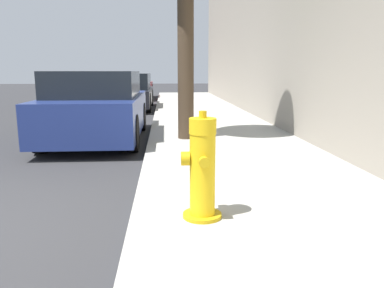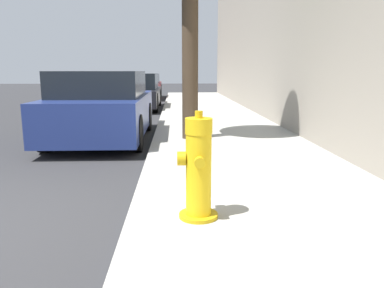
# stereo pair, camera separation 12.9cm
# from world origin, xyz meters

# --- Properties ---
(sidewalk_slab) EXTENTS (3.00, 40.00, 0.12)m
(sidewalk_slab) POSITION_xyz_m (3.28, 0.00, 0.06)
(sidewalk_slab) COLOR #A8A59E
(sidewalk_slab) RESTS_ON ground_plane
(fire_hydrant) EXTENTS (0.37, 0.36, 0.98)m
(fire_hydrant) POSITION_xyz_m (2.43, 0.03, 0.57)
(fire_hydrant) COLOR #C39C11
(fire_hydrant) RESTS_ON sidewalk_slab
(parked_car_near) EXTENTS (1.82, 4.00, 1.43)m
(parked_car_near) POSITION_xyz_m (0.71, 4.68, 0.70)
(parked_car_near) COLOR navy
(parked_car_near) RESTS_ON ground_plane
(parked_car_mid) EXTENTS (1.86, 4.10, 1.34)m
(parked_car_mid) POSITION_xyz_m (0.68, 11.16, 0.65)
(parked_car_mid) COLOR black
(parked_car_mid) RESTS_ON ground_plane
(parked_car_far) EXTENTS (1.70, 4.18, 1.29)m
(parked_car_far) POSITION_xyz_m (0.59, 16.54, 0.64)
(parked_car_far) COLOR maroon
(parked_car_far) RESTS_ON ground_plane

